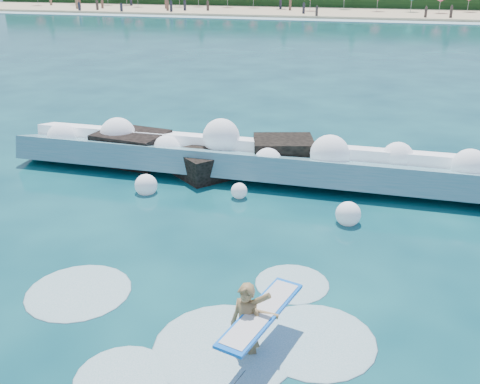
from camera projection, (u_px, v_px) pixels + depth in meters
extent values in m
plane|color=#083442|center=(162.00, 259.00, 13.51)|extent=(200.00, 200.00, 0.00)
cube|color=tan|center=(357.00, 13.00, 82.83)|extent=(140.00, 20.00, 0.40)
cube|color=silver|center=(352.00, 20.00, 73.11)|extent=(140.00, 5.00, 0.08)
cube|color=teal|center=(243.00, 164.00, 18.83)|extent=(16.73, 2.55, 1.40)
cube|color=white|center=(249.00, 146.00, 19.38)|extent=(16.73, 1.18, 0.65)
cube|color=black|center=(132.00, 150.00, 20.10)|extent=(2.72, 2.19, 1.35)
cube|color=black|center=(201.00, 167.00, 18.72)|extent=(2.37, 2.31, 1.04)
cube|color=black|center=(283.00, 158.00, 19.09)|extent=(2.44, 2.15, 1.45)
imported|color=olive|center=(246.00, 327.00, 10.02)|extent=(0.77, 0.62, 1.81)
cube|color=blue|center=(261.00, 314.00, 9.87)|extent=(1.19, 2.54, 0.06)
cube|color=silver|center=(261.00, 313.00, 9.87)|extent=(1.03, 2.31, 0.06)
cylinder|color=black|center=(239.00, 379.00, 8.96)|extent=(0.01, 0.91, 0.43)
sphere|color=white|center=(62.00, 138.00, 20.02)|extent=(1.10, 1.10, 1.10)
sphere|color=white|center=(118.00, 135.00, 20.14)|extent=(1.35, 1.35, 1.35)
sphere|color=white|center=(166.00, 150.00, 19.37)|extent=(1.06, 1.06, 1.06)
sphere|color=white|center=(221.00, 137.00, 19.13)|extent=(1.33, 1.33, 1.33)
sphere|color=white|center=(268.00, 162.00, 18.14)|extent=(0.97, 0.97, 0.97)
sphere|color=white|center=(330.00, 154.00, 17.79)|extent=(1.32, 1.32, 1.32)
sphere|color=white|center=(398.00, 158.00, 18.01)|extent=(1.07, 1.07, 1.07)
sphere|color=white|center=(470.00, 167.00, 16.76)|extent=(1.12, 1.12, 1.12)
sphere|color=white|center=(146.00, 185.00, 17.42)|extent=(0.74, 0.74, 0.74)
sphere|color=white|center=(239.00, 191.00, 17.02)|extent=(0.52, 0.52, 0.52)
sphere|color=white|center=(348.00, 214.00, 15.32)|extent=(0.73, 0.73, 0.73)
ellipsoid|color=silver|center=(225.00, 347.00, 10.39)|extent=(2.86, 2.86, 0.14)
ellipsoid|color=silver|center=(122.00, 378.00, 9.62)|extent=(1.77, 1.77, 0.09)
ellipsoid|color=silver|center=(315.00, 340.00, 10.58)|extent=(2.45, 2.45, 0.12)
ellipsoid|color=silver|center=(79.00, 292.00, 12.16)|extent=(2.40, 2.40, 0.12)
ellipsoid|color=silver|center=(292.00, 284.00, 12.48)|extent=(1.75, 1.75, 0.09)
cone|color=#D83F77|center=(441.00, 0.00, 79.34)|extent=(2.00, 2.00, 0.50)
cube|color=#3F332D|center=(293.00, 6.00, 83.76)|extent=(0.35, 0.22, 1.53)
cube|color=brown|center=(426.00, 15.00, 73.07)|extent=(0.35, 0.22, 1.38)
cube|color=#3F332D|center=(461.00, 9.00, 77.92)|extent=(0.35, 0.22, 1.38)
cube|color=#8C664C|center=(160.00, 4.00, 88.97)|extent=(0.35, 0.22, 1.39)
cube|color=#262633|center=(45.00, 1.00, 94.34)|extent=(0.35, 0.22, 1.50)
cube|color=brown|center=(232.00, 4.00, 88.11)|extent=(0.35, 0.22, 1.55)
cube|color=#8C664C|center=(456.00, 9.00, 78.35)|extent=(0.35, 0.22, 1.47)
cube|color=#262633|center=(199.00, 6.00, 83.52)|extent=(0.35, 0.22, 1.51)
cube|color=brown|center=(166.00, 5.00, 86.71)|extent=(0.35, 0.22, 1.44)
cube|color=#3F332D|center=(315.00, 9.00, 77.30)|extent=(0.35, 0.22, 1.57)
cube|color=#8C664C|center=(463.00, 10.00, 76.19)|extent=(0.35, 0.22, 1.36)
cube|color=#262633|center=(447.00, 7.00, 80.33)|extent=(0.35, 0.22, 1.55)
cube|color=#8C664C|center=(377.00, 5.00, 84.30)|extent=(0.35, 0.22, 1.55)
cube|color=#262633|center=(131.00, 1.00, 94.98)|extent=(0.35, 0.22, 1.45)
cube|color=brown|center=(339.00, 10.00, 76.54)|extent=(0.35, 0.22, 1.43)
cube|color=#3F332D|center=(249.00, 8.00, 80.23)|extent=(0.35, 0.22, 1.43)
cube|color=#8C664C|center=(311.00, 8.00, 78.74)|extent=(0.35, 0.22, 1.50)
cube|color=#262633|center=(413.00, 9.00, 78.20)|extent=(0.35, 0.22, 1.47)
cube|color=brown|center=(80.00, 8.00, 84.60)|extent=(0.35, 0.22, 1.44)
cube|color=#8C664C|center=(173.00, 5.00, 85.45)|extent=(0.35, 0.22, 1.54)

